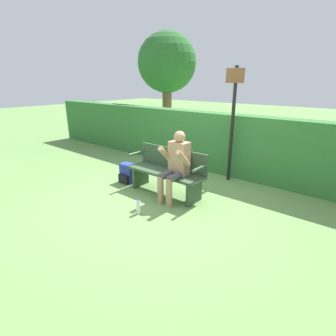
{
  "coord_description": "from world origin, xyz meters",
  "views": [
    {
      "loc": [
        2.95,
        -3.53,
        2.06
      ],
      "look_at": [
        0.15,
        -0.1,
        0.57
      ],
      "focal_mm": 28.0,
      "sensor_mm": 36.0,
      "label": 1
    }
  ],
  "objects": [
    {
      "name": "water_bottle",
      "position": [
        0.17,
        -0.89,
        0.11
      ],
      "size": [
        0.07,
        0.07,
        0.24
      ],
      "color": "white",
      "rests_on": "ground"
    },
    {
      "name": "ground_plane",
      "position": [
        0.0,
        0.0,
        0.0
      ],
      "size": [
        40.0,
        40.0,
        0.0
      ],
      "primitive_type": "plane",
      "color": "#668E4C"
    },
    {
      "name": "backpack",
      "position": [
        -1.0,
        -0.04,
        0.19
      ],
      "size": [
        0.34,
        0.28,
        0.4
      ],
      "color": "#283893",
      "rests_on": "ground"
    },
    {
      "name": "tree",
      "position": [
        -3.15,
        3.9,
        2.59
      ],
      "size": [
        2.0,
        2.0,
        3.63
      ],
      "color": "brown",
      "rests_on": "ground"
    },
    {
      "name": "person_seated",
      "position": [
        0.29,
        -0.05,
        0.68
      ],
      "size": [
        0.48,
        0.57,
        1.23
      ],
      "color": "tan",
      "rests_on": "ground"
    },
    {
      "name": "signpost",
      "position": [
        0.59,
        1.43,
        1.34
      ],
      "size": [
        0.37,
        0.09,
        2.33
      ],
      "color": "black",
      "rests_on": "ground"
    },
    {
      "name": "park_bench",
      "position": [
        0.0,
        0.06,
        0.44
      ],
      "size": [
        1.55,
        0.47,
        0.85
      ],
      "color": "#334C33",
      "rests_on": "ground"
    },
    {
      "name": "hedge_back",
      "position": [
        0.0,
        1.81,
        0.68
      ],
      "size": [
        12.0,
        0.41,
        1.36
      ],
      "color": "#337033",
      "rests_on": "ground"
    }
  ]
}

